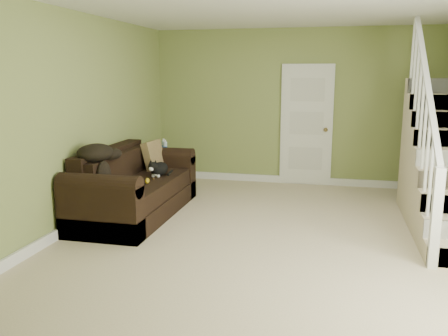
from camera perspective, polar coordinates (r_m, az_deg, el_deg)
The scene contains 14 objects.
floor at distance 5.67m, azimuth 6.81°, elevation -7.99°, with size 5.00×5.50×0.01m, color tan.
ceiling at distance 5.40m, azimuth 7.49°, elevation 19.04°, with size 5.00×5.50×0.01m, color white.
wall_back at distance 8.11m, azimuth 9.27°, elevation 7.18°, with size 5.00×0.04×2.60m, color #82924E.
wall_front at distance 2.69m, azimuth 0.76°, elevation -0.84°, with size 5.00×0.04×2.60m, color #82924E.
wall_left at distance 6.17m, azimuth -16.74°, elevation 5.58°, with size 0.04×5.50×2.60m, color #82924E.
baseboard_back at distance 8.26m, azimuth 8.98°, elevation -1.44°, with size 5.00×0.04×0.12m, color white.
baseboard_left at distance 6.39m, azimuth -15.87°, elevation -5.55°, with size 0.04×5.50×0.12m, color white.
door at distance 8.09m, azimuth 9.89°, elevation 5.05°, with size 0.86×0.12×2.02m.
sofa at distance 6.44m, azimuth -10.89°, elevation -2.60°, with size 0.98×2.26×0.89m.
side_table at distance 7.82m, azimuth -7.44°, elevation -0.30°, with size 0.62×0.62×0.82m.
cat at distance 6.53m, azimuth -7.87°, elevation -0.12°, with size 0.25×0.53×0.26m.
banana at distance 6.16m, azimuth -9.21°, elevation -1.52°, with size 0.06×0.21×0.06m, color gold.
throw_pillow at distance 7.02m, azimuth -8.43°, elevation 1.46°, with size 0.11×0.44×0.44m, color #523A20.
throw_blanket at distance 5.93m, azimuth -15.25°, elevation 1.78°, with size 0.40×0.53×0.22m, color black.
Camera 1 is at (0.57, -5.32, 1.87)m, focal length 38.00 mm.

